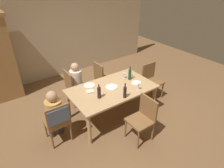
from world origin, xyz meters
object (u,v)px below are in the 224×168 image
Objects in this scene: chair_far_right at (102,76)px; wine_bottle_tall_green at (130,74)px; chair_right_end at (151,78)px; dinner_plate_guest_left at (136,83)px; wine_bottle_short_olive at (125,91)px; chair_far_left at (73,85)px; wine_glass_near_right at (130,72)px; person_woman_host at (77,80)px; chair_left_end at (58,119)px; dinner_plate_guest_right at (112,87)px; person_man_bearded at (54,112)px; chair_near at (143,116)px; wine_glass_near_left at (124,75)px; dining_table at (112,91)px; dinner_plate_host at (89,85)px; wine_glass_centre at (138,85)px; wine_bottle_dark_red at (99,92)px.

wine_bottle_tall_green reaches higher than chair_far_right.
dinner_plate_guest_left is at bearing 17.12° from chair_right_end.
wine_bottle_short_olive is (-1.32, -0.53, 0.35)m from chair_right_end.
chair_far_left is 1.42m from wine_glass_near_right.
chair_left_end is at bearing -41.16° from person_woman_host.
person_man_bearded is at bearing -179.59° from dinner_plate_guest_right.
wine_bottle_short_olive is 1.48× the size of dinner_plate_guest_left.
wine_glass_near_right is (0.10, 0.12, -0.04)m from wine_bottle_tall_green.
chair_far_left is at bearing 17.77° from chair_near.
wine_glass_near_left and wine_glass_near_right have the same top height.
chair_left_end is 6.17× the size of wine_glass_near_right.
person_man_bearded is 3.45× the size of wine_bottle_short_olive.
dinner_plate_guest_left is (0.58, -0.14, 0.08)m from dining_table.
person_man_bearded reaches higher than chair_left_end.
chair_near is 1.59m from chair_right_end.
chair_near is 3.62× the size of dinner_plate_host.
wine_bottle_short_olive is 0.90m from dinner_plate_host.
dinner_plate_guest_right is (-0.55, -0.04, -0.14)m from wine_bottle_tall_green.
wine_glass_centre is at bearing 8.13° from wine_bottle_short_olive.
chair_left_end reaches higher than wine_glass_centre.
wine_glass_near_right is 0.68m from dinner_plate_guest_right.
dining_table is 2.03× the size of chair_right_end.
wine_bottle_tall_green reaches higher than dining_table.
wine_glass_centre and wine_glass_near_right have the same top height.
wine_bottle_short_olive is (-0.09, 0.48, 0.35)m from chair_near.
wine_glass_centre is at bearing -14.75° from wine_bottle_dark_red.
wine_bottle_dark_red is (-0.43, -0.16, 0.21)m from dining_table.
chair_near is 1.17m from wine_bottle_tall_green.
chair_right_end is at bearing 8.12° from wine_bottle_dark_red.
wine_bottle_tall_green is (0.56, 0.08, 0.22)m from dining_table.
dinner_plate_guest_left is at bearing 13.20° from chair_far_right.
dinner_plate_host is at bearing 135.85° from wine_glass_centre.
chair_near is 1.00× the size of chair_right_end.
chair_far_left is 3.62× the size of dinner_plate_host.
person_woman_host is at bearing 44.46° from person_man_bearded.
chair_far_right and chair_near have the same top height.
wine_glass_centre is (0.82, -1.31, 0.21)m from person_woman_host.
chair_far_left is 3.44× the size of dinner_plate_guest_right.
person_woman_host is 1.31m from wine_glass_near_right.
wine_bottle_tall_green reaches higher than chair_far_left.
dining_table is 1.69× the size of person_woman_host.
chair_far_right is 3.00× the size of wine_bottle_dark_red.
wine_bottle_short_olive is (0.51, -1.38, 0.35)m from chair_far_left.
wine_bottle_tall_green is 0.98m from dinner_plate_host.
wine_glass_centre is 0.63m from wine_glass_near_right.
person_man_bearded is 1.82m from wine_glass_near_left.
chair_far_left and chair_left_end have the same top height.
dinner_plate_guest_left is at bearing -4.93° from person_man_bearded.
chair_near is at bearing -55.99° from wine_bottle_dark_red.
chair_right_end is 0.81× the size of person_man_bearded.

